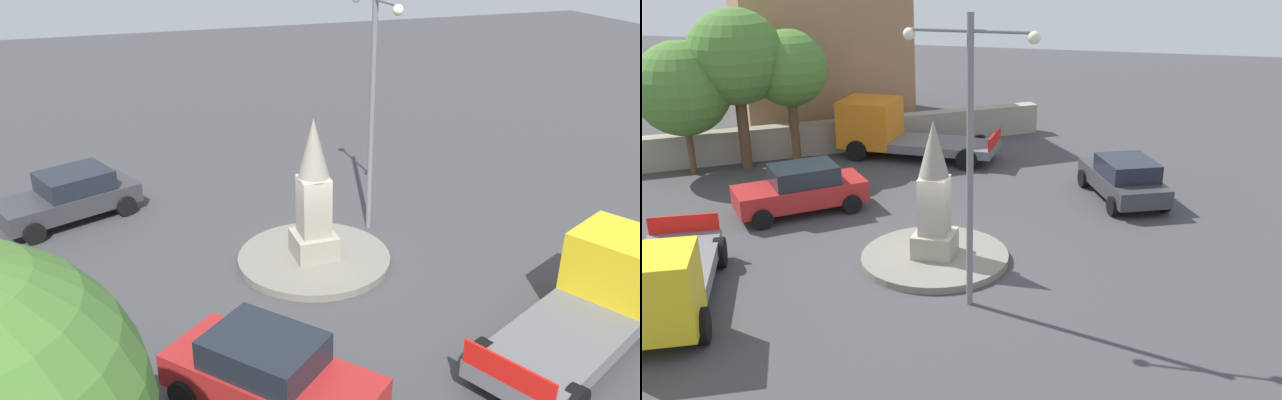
{
  "view_description": "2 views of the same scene",
  "coord_description": "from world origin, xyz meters",
  "views": [
    {
      "loc": [
        -14.8,
        4.88,
        8.67
      ],
      "look_at": [
        -0.59,
        0.03,
        2.08
      ],
      "focal_mm": 36.62,
      "sensor_mm": 36.0,
      "label": 1
    },
    {
      "loc": [
        4.84,
        -17.45,
        8.57
      ],
      "look_at": [
        0.93,
        -0.65,
        2.12
      ],
      "focal_mm": 39.87,
      "sensor_mm": 36.0,
      "label": 2
    }
  ],
  "objects": [
    {
      "name": "tree_mid_cluster",
      "position": [
        -7.81,
        7.61,
        3.76
      ],
      "size": [
        2.96,
        2.96,
        5.27
      ],
      "color": "brown",
      "rests_on": "ground"
    },
    {
      "name": "streetlamp",
      "position": [
        1.48,
        -2.22,
        4.3
      ],
      "size": [
        3.04,
        0.28,
        7.04
      ],
      "color": "slate",
      "rests_on": "ground"
    },
    {
      "name": "tree_far_corner",
      "position": [
        -11.05,
        5.41,
        3.28
      ],
      "size": [
        3.52,
        3.52,
        5.05
      ],
      "color": "brown",
      "rests_on": "ground"
    },
    {
      "name": "tree_near_wall",
      "position": [
        -9.4,
        6.53,
        4.3
      ],
      "size": [
        3.61,
        3.61,
        6.14
      ],
      "color": "brown",
      "rests_on": "ground"
    },
    {
      "name": "corner_building",
      "position": [
        -9.59,
        14.13,
        4.64
      ],
      "size": [
        10.41,
        10.54,
        9.27
      ],
      "primitive_type": "cube",
      "rotation": [
        0.0,
        0.0,
        3.74
      ],
      "color": "#A87A56",
      "rests_on": "ground"
    },
    {
      "name": "monument",
      "position": [
        0.0,
        0.0,
        1.96
      ],
      "size": [
        1.12,
        1.12,
        3.85
      ],
      "color": "#9E9687",
      "rests_on": "traffic_island"
    },
    {
      "name": "car_red_far_side",
      "position": [
        -5.21,
        2.59,
        0.81
      ],
      "size": [
        4.26,
        3.98,
        1.59
      ],
      "color": "#B22323",
      "rests_on": "ground"
    },
    {
      "name": "stone_boundary_wall",
      "position": [
        -6.56,
        9.66,
        0.65
      ],
      "size": [
        15.05,
        10.54,
        1.31
      ],
      "primitive_type": "cube",
      "rotation": [
        0.0,
        0.0,
        3.74
      ],
      "color": "#9E9687",
      "rests_on": "ground"
    },
    {
      "name": "truck_yellow_passing",
      "position": [
        -5.27,
        -4.76,
        1.04
      ],
      "size": [
        4.15,
        5.86,
        2.2
      ],
      "color": "yellow",
      "rests_on": "ground"
    },
    {
      "name": "truck_orange_parked_right",
      "position": [
        -4.35,
        9.37,
        1.11
      ],
      "size": [
        6.45,
        2.59,
        2.31
      ],
      "color": "orange",
      "rests_on": "ground"
    },
    {
      "name": "ground_plane",
      "position": [
        0.0,
        0.0,
        0.0
      ],
      "size": [
        80.0,
        80.0,
        0.0
      ],
      "primitive_type": "plane",
      "color": "#424244"
    },
    {
      "name": "car_dark_grey_near_island",
      "position": [
        5.03,
        6.21,
        0.77
      ],
      "size": [
        3.27,
        4.45,
        1.5
      ],
      "color": "#38383D",
      "rests_on": "ground"
    },
    {
      "name": "traffic_island",
      "position": [
        0.0,
        0.0,
        0.1
      ],
      "size": [
        4.13,
        4.13,
        0.2
      ],
      "primitive_type": "cylinder",
      "color": "gray",
      "rests_on": "ground"
    }
  ]
}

